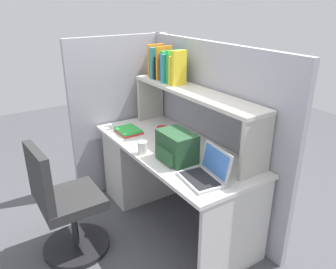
# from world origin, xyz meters

# --- Properties ---
(ground_plane) EXTENTS (8.00, 8.00, 0.00)m
(ground_plane) POSITION_xyz_m (0.00, 0.00, 0.00)
(ground_plane) COLOR #4C4C51
(desk) EXTENTS (1.60, 0.70, 0.73)m
(desk) POSITION_xyz_m (-0.39, 0.00, 0.40)
(desk) COLOR silver
(desk) RESTS_ON ground_plane
(cubicle_partition_rear) EXTENTS (1.84, 0.05, 1.55)m
(cubicle_partition_rear) POSITION_xyz_m (0.00, 0.38, 0.78)
(cubicle_partition_rear) COLOR #9E9EA8
(cubicle_partition_rear) RESTS_ON ground_plane
(cubicle_partition_left) EXTENTS (0.05, 1.06, 1.55)m
(cubicle_partition_left) POSITION_xyz_m (-0.85, -0.05, 0.78)
(cubicle_partition_left) COLOR #9E9EA8
(cubicle_partition_left) RESTS_ON ground_plane
(overhead_hutch) EXTENTS (1.44, 0.28, 0.45)m
(overhead_hutch) POSITION_xyz_m (0.00, 0.20, 1.08)
(overhead_hutch) COLOR #BCB7AC
(overhead_hutch) RESTS_ON desk
(reference_books_on_shelf) EXTENTS (0.44, 0.18, 0.30)m
(reference_books_on_shelf) POSITION_xyz_m (-0.41, 0.20, 1.31)
(reference_books_on_shelf) COLOR orange
(reference_books_on_shelf) RESTS_ON overhead_hutch
(laptop) EXTENTS (0.34, 0.29, 0.22)m
(laptop) POSITION_xyz_m (0.57, -0.11, 0.78)
(laptop) COLOR #B7BABF
(laptop) RESTS_ON desk
(backpack) EXTENTS (0.30, 0.22, 0.22)m
(backpack) POSITION_xyz_m (0.21, -0.12, 0.84)
(backpack) COLOR #264C2D
(backpack) RESTS_ON desk
(computer_mouse) EXTENTS (0.06, 0.10, 0.03)m
(computer_mouse) POSITION_xyz_m (-0.02, -0.01, 0.75)
(computer_mouse) COLOR #262628
(computer_mouse) RESTS_ON desk
(paper_cup) EXTENTS (0.08, 0.08, 0.10)m
(paper_cup) POSITION_xyz_m (-0.03, -0.27, 0.78)
(paper_cup) COLOR white
(paper_cup) RESTS_ON desk
(snack_canister) EXTENTS (0.10, 0.10, 0.14)m
(snack_canister) POSITION_xyz_m (-0.14, -0.02, 0.80)
(snack_canister) COLOR maroon
(snack_canister) RESTS_ON desk
(desk_book_stack) EXTENTS (0.23, 0.19, 0.04)m
(desk_book_stack) POSITION_xyz_m (-0.48, -0.17, 0.75)
(desk_book_stack) COLOR red
(desk_book_stack) RESTS_ON desk
(office_chair) EXTENTS (0.52, 0.52, 0.93)m
(office_chair) POSITION_xyz_m (-0.12, -0.90, 0.39)
(office_chair) COLOR black
(office_chair) RESTS_ON ground_plane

